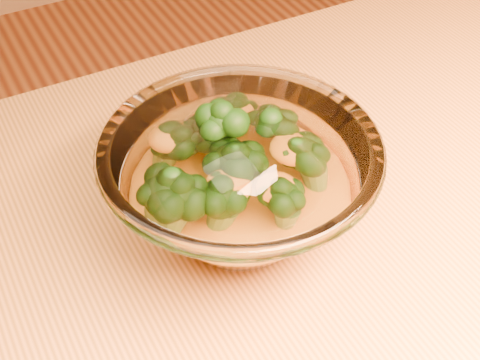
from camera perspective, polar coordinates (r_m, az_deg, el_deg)
name	(u,v)px	position (r m, az deg, el deg)	size (l,w,h in m)	color
glass_bowl	(240,184)	(0.53, 0.00, -0.38)	(0.22, 0.22, 0.10)	white
cheese_sauce	(240,203)	(0.54, 0.00, -1.94)	(0.13, 0.13, 0.04)	orange
broccoli_heap	(227,166)	(0.52, -1.09, 1.22)	(0.15, 0.14, 0.08)	black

